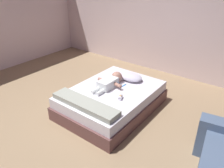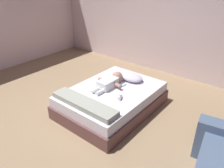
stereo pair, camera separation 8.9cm
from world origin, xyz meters
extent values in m
plane|color=#997D5C|center=(0.00, 0.00, 0.00)|extent=(8.00, 8.00, 0.00)
cube|color=silver|center=(0.00, 3.00, 1.29)|extent=(8.00, 0.12, 2.58)
cube|color=brown|center=(0.20, 0.96, 0.11)|extent=(1.23, 1.71, 0.22)
cube|color=white|center=(0.20, 0.96, 0.30)|extent=(1.18, 1.64, 0.17)
ellipsoid|color=silver|center=(0.25, 1.44, 0.44)|extent=(0.42, 0.29, 0.12)
cube|color=white|center=(0.10, 0.98, 0.45)|extent=(0.21, 0.35, 0.14)
sphere|color=tan|center=(0.10, 1.23, 0.48)|extent=(0.19, 0.19, 0.19)
cylinder|color=tan|center=(-0.07, 1.03, 0.45)|extent=(0.15, 0.10, 0.06)
cylinder|color=tan|center=(0.26, 1.03, 0.45)|extent=(0.15, 0.09, 0.06)
cylinder|color=white|center=(0.04, 0.72, 0.41)|extent=(0.06, 0.17, 0.06)
cylinder|color=white|center=(0.15, 0.72, 0.41)|extent=(0.06, 0.17, 0.06)
cube|color=#3091EB|center=(0.28, 1.16, 0.39)|extent=(0.02, 0.15, 0.01)
cube|color=white|center=(0.28, 1.23, 0.40)|extent=(0.02, 0.02, 0.01)
cube|color=#9FA496|center=(0.20, 0.32, 0.42)|extent=(1.11, 0.26, 0.08)
cylinder|color=white|center=(0.48, 0.80, 0.41)|extent=(0.10, 0.12, 0.06)
cone|color=#F0B56E|center=(0.48, 0.80, 0.45)|extent=(0.04, 0.04, 0.02)
camera|label=1|loc=(2.11, -1.53, 2.10)|focal=34.82mm
camera|label=2|loc=(2.18, -1.48, 2.10)|focal=34.82mm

